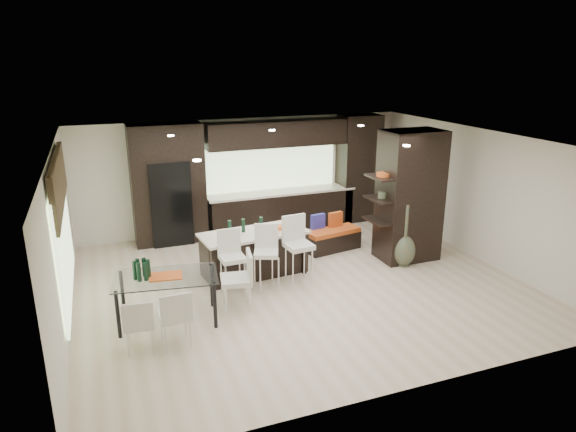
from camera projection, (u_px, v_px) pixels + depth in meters
name	position (u px, v px, depth m)	size (l,w,h in m)	color
ground	(299.00, 283.00, 9.70)	(8.00, 8.00, 0.00)	beige
back_wall	(246.00, 175.00, 12.41)	(8.00, 0.02, 2.70)	silver
left_wall	(61.00, 242.00, 7.94)	(0.02, 7.00, 2.70)	silver
right_wall	(478.00, 194.00, 10.64)	(0.02, 7.00, 2.70)	silver
ceiling	(300.00, 141.00, 8.89)	(8.00, 7.00, 0.02)	white
window_left	(64.00, 238.00, 8.13)	(0.04, 3.20, 1.90)	#B2D199
window_back	(269.00, 165.00, 12.52)	(3.40, 0.04, 1.20)	#B2D199
stone_accent	(58.00, 182.00, 7.87)	(0.08, 3.00, 0.80)	brown
ceiling_spots	(295.00, 140.00, 9.11)	(4.00, 3.00, 0.02)	white
back_cabinetry	(270.00, 176.00, 12.29)	(6.80, 0.68, 2.70)	black
refrigerator	(170.00, 202.00, 11.55)	(0.90, 0.68, 1.90)	black
partition_column	(410.00, 196.00, 10.53)	(1.20, 0.80, 2.70)	black
kitchen_island	(254.00, 253.00, 10.00)	(2.04, 0.88, 0.85)	black
stool_left	(233.00, 269.00, 9.10)	(0.42, 0.42, 0.96)	silver
stool_mid	(266.00, 264.00, 9.31)	(0.43, 0.43, 0.97)	silver
stool_right	(299.00, 258.00, 9.49)	(0.47, 0.47, 1.06)	silver
bench	(333.00, 239.00, 11.28)	(1.23, 0.47, 0.47)	black
floor_vase	(405.00, 235.00, 10.32)	(0.48, 0.48, 1.30)	#484F39
dining_table	(168.00, 299.00, 8.21)	(1.61, 0.91, 0.78)	white
chair_near	(175.00, 319.00, 7.52)	(0.46, 0.46, 0.84)	silver
chair_far	(140.00, 326.00, 7.37)	(0.43, 0.43, 0.79)	silver
chair_end	(236.00, 284.00, 8.57)	(0.51, 0.51, 0.93)	silver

